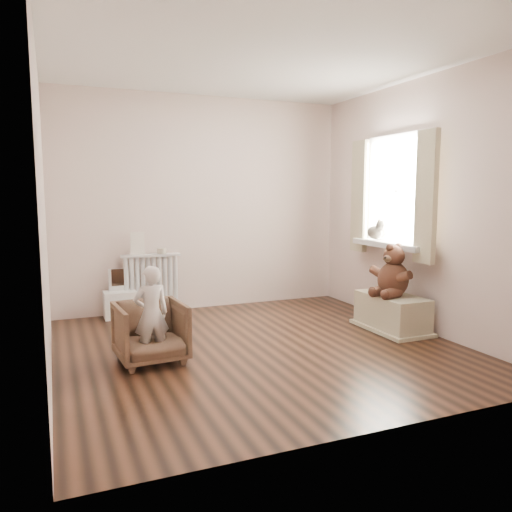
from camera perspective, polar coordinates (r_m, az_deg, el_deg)
name	(u,v)px	position (r m, az deg, el deg)	size (l,w,h in m)	color
floor	(260,347)	(4.73, 0.40, -10.38)	(3.60, 3.60, 0.01)	black
ceiling	(260,58)	(4.66, 0.43, 21.73)	(3.60, 3.60, 0.01)	white
back_wall	(203,204)	(6.21, -6.07, 5.97)	(3.60, 0.02, 2.60)	beige
front_wall	(382,216)	(2.94, 14.19, 4.43)	(3.60, 0.02, 2.60)	beige
left_wall	(43,210)	(4.16, -23.16, 4.83)	(0.02, 3.60, 2.60)	beige
right_wall	(419,206)	(5.47, 18.16, 5.48)	(0.02, 3.60, 2.60)	beige
window	(398,191)	(5.68, 15.93, 7.13)	(0.03, 0.90, 1.10)	white
window_sill	(389,245)	(5.65, 15.01, 1.27)	(0.22, 1.10, 0.06)	silver
curtain_left	(426,197)	(5.17, 18.88, 6.37)	(0.06, 0.26, 1.30)	beige
curtain_right	(359,196)	(6.07, 11.74, 6.68)	(0.06, 0.26, 1.30)	beige
radiator	(151,282)	(6.03, -11.87, -2.89)	(0.68, 0.13, 0.72)	silver
paper_doll	(138,243)	(5.94, -13.38, 1.41)	(0.16, 0.01, 0.26)	beige
tin_a	(162,251)	(6.00, -10.72, 0.58)	(0.11, 0.11, 0.07)	#A59E8C
toy_vanity	(120,294)	(5.96, -15.32, -4.22)	(0.36, 0.26, 0.56)	silver
armchair	(151,332)	(4.37, -11.95, -8.51)	(0.55, 0.57, 0.52)	brown
child	(151,314)	(4.28, -11.88, -6.50)	(0.30, 0.20, 0.82)	silver
toy_bench	(392,311)	(5.45, 15.27, -6.09)	(0.42, 0.79, 0.37)	#BCB593
teddy_bear	(394,267)	(5.34, 15.46, -1.24)	(0.44, 0.34, 0.54)	#341B12
plush_cat	(376,231)	(5.82, 13.53, 2.77)	(0.17, 0.28, 0.24)	slate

